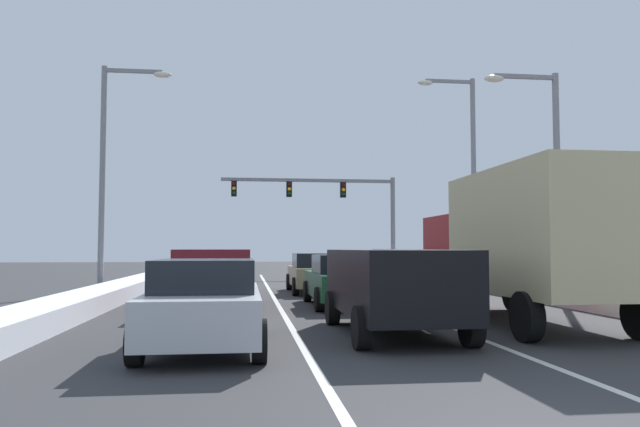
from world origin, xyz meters
TOP-DOWN VIEW (x-y plane):
  - ground_plane at (0.00, 13.14)m, footprint 120.00×120.00m
  - lane_stripe_between_right_lane_and_center_lane at (1.70, 16.42)m, footprint 0.14×36.12m
  - lane_stripe_between_center_lane_and_left_lane at (-1.70, 16.42)m, footprint 0.14×36.12m
  - snow_bank_right_shoulder at (7.00, 16.42)m, footprint 1.25×36.12m
  - snow_bank_left_shoulder at (-7.00, 16.42)m, footprint 1.30×36.12m
  - box_truck_right_lane_nearest at (3.51, 8.43)m, footprint 2.53×7.20m
  - suv_charcoal_right_lane_second at (3.38, 17.00)m, footprint 2.16×4.90m
  - sedan_navy_right_lane_third at (3.29, 22.74)m, footprint 2.00×4.50m
  - suv_black_center_lane_nearest at (0.21, 7.23)m, footprint 2.16×4.90m
  - sedan_green_center_lane_second at (0.18, 13.21)m, footprint 2.00×4.50m
  - sedan_tan_center_lane_third at (0.00, 18.74)m, footprint 2.00×4.50m
  - sedan_silver_left_lane_nearest at (-3.37, 6.08)m, footprint 2.00×4.50m
  - suv_maroon_left_lane_second at (-3.54, 13.19)m, footprint 2.16×4.90m
  - sedan_white_left_lane_third at (-3.51, 19.14)m, footprint 2.00×4.50m
  - traffic_light_gantry at (2.77, 32.83)m, footprint 10.94×0.47m
  - street_lamp_right_mid at (7.46, 14.78)m, footprint 2.66×0.36m
  - street_lamp_right_far at (7.14, 21.35)m, footprint 2.66×0.36m
  - street_lamp_left_mid at (-7.82, 19.40)m, footprint 2.66×0.36m
  - roadside_sign_right at (10.95, 24.13)m, footprint 3.20×0.16m

SIDE VIEW (x-z plane):
  - ground_plane at x=0.00m, z-range 0.00..0.00m
  - lane_stripe_between_right_lane_and_center_lane at x=1.70m, z-range 0.00..0.01m
  - lane_stripe_between_center_lane_and_left_lane at x=-1.70m, z-range 0.00..0.01m
  - snow_bank_right_shoulder at x=7.00m, z-range 0.00..0.46m
  - snow_bank_left_shoulder at x=-7.00m, z-range 0.00..0.50m
  - sedan_navy_right_lane_third at x=3.29m, z-range 0.01..1.52m
  - sedan_green_center_lane_second at x=0.18m, z-range 0.01..1.52m
  - sedan_tan_center_lane_third at x=0.00m, z-range 0.01..1.52m
  - sedan_silver_left_lane_nearest at x=-3.37m, z-range 0.01..1.52m
  - sedan_white_left_lane_third at x=-3.51m, z-range 0.01..1.52m
  - suv_charcoal_right_lane_second at x=3.38m, z-range 0.18..1.85m
  - suv_black_center_lane_nearest at x=0.21m, z-range 0.18..1.85m
  - suv_maroon_left_lane_second at x=-3.54m, z-range 0.18..1.85m
  - box_truck_right_lane_nearest at x=3.51m, z-range 0.22..3.58m
  - roadside_sign_right at x=10.95m, z-range 1.27..6.77m
  - street_lamp_right_mid at x=7.46m, z-range 0.79..8.49m
  - traffic_light_gantry at x=2.77m, z-range 1.64..7.84m
  - street_lamp_left_mid at x=-7.82m, z-range 0.82..9.58m
  - street_lamp_right_far at x=7.14m, z-range 0.83..10.19m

